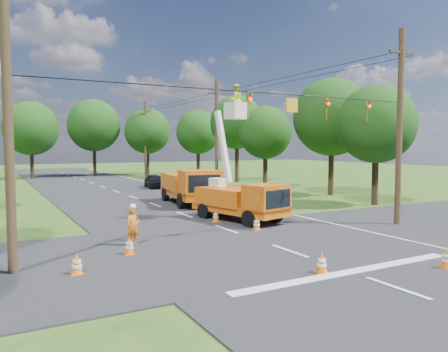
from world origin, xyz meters
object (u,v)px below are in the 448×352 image
bucket_truck (241,192)px  traffic_cone_3 (212,203)px  ground_worker (133,227)px  tree_right_b (332,117)px  traffic_cone_1 (447,258)px  traffic_cone_4 (129,246)px  pole_right_mid (217,135)px  tree_right_c (265,133)px  second_truck (190,186)px  pole_right_far (145,138)px  tree_right_a (376,124)px  pole_left (8,133)px  distant_car (155,181)px  tree_far_c (147,131)px  traffic_cone_0 (322,263)px  tree_far_a (31,128)px  pole_right_near (400,126)px  tree_right_d (237,123)px  tree_right_e (198,132)px  tree_far_b (94,125)px  traffic_cone_7 (195,195)px  traffic_cone_5 (77,264)px  traffic_cone_2 (216,216)px  traffic_cone_8 (257,223)px

bucket_truck → traffic_cone_3: size_ratio=10.46×
ground_worker → tree_right_b: (19.95, 10.06, 5.64)m
traffic_cone_1 → traffic_cone_4: bearing=141.7°
pole_right_mid → tree_right_c: 4.81m
second_truck → traffic_cone_1: size_ratio=9.80×
pole_right_far → tree_right_a: pole_right_far is taller
pole_left → distant_car: bearing=61.0°
tree_far_c → distant_car: bearing=-107.0°
traffic_cone_0 → tree_far_a: tree_far_a is taller
second_truck → pole_right_near: pole_right_near is taller
second_truck → tree_right_d: tree_right_d is taller
traffic_cone_0 → pole_right_near: 11.52m
ground_worker → tree_far_a: (-0.05, 41.06, 5.39)m
distant_car → pole_right_mid: bearing=-39.7°
tree_right_e → pole_right_mid: bearing=-109.5°
bucket_truck → pole_right_mid: bearing=53.5°
tree_far_c → traffic_cone_0: bearing=-102.5°
pole_right_far → tree_far_b: size_ratio=0.97×
second_truck → tree_right_a: size_ratio=0.84×
tree_right_d → traffic_cone_7: bearing=-131.7°
traffic_cone_4 → pole_right_mid: pole_right_mid is taller
distant_car → traffic_cone_5: (-11.94, -25.86, -0.30)m
ground_worker → pole_right_far: 40.60m
pole_right_far → ground_worker: bearing=-109.5°
traffic_cone_1 → pole_right_far: 46.92m
tree_right_c → tree_right_a: bearing=-88.7°
pole_right_near → tree_right_e: size_ratio=1.16×
traffic_cone_0 → tree_right_e: size_ratio=0.08×
traffic_cone_0 → traffic_cone_7: 19.92m
traffic_cone_2 → pole_left: bearing=-153.2°
traffic_cone_5 → pole_right_far: (16.24, 41.16, 4.75)m
tree_right_b → pole_left: bearing=-153.9°
tree_far_c → tree_right_a: bearing=-83.7°
pole_right_far → tree_right_b: bearing=-76.9°
traffic_cone_8 → tree_right_a: size_ratio=0.09×
traffic_cone_5 → pole_right_mid: pole_right_mid is taller
pole_right_near → traffic_cone_7: bearing=108.0°
tree_far_c → ground_worker: bearing=-109.8°
tree_right_a → tree_right_d: bearing=86.5°
traffic_cone_8 → pole_right_near: 8.96m
second_truck → tree_right_a: bearing=-22.0°
traffic_cone_2 → tree_far_a: 38.77m
tree_right_e → pole_left: bearing=-123.7°
traffic_cone_5 → pole_right_far: pole_right_far is taller
tree_far_b → pole_right_near: bearing=-83.0°
traffic_cone_8 → pole_right_far: pole_right_far is taller
ground_worker → tree_far_c: (14.45, 40.06, 5.27)m
traffic_cone_4 → second_truck: bearing=56.3°
ground_worker → traffic_cone_4: size_ratio=2.24×
tree_right_b → ground_worker: bearing=-153.2°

